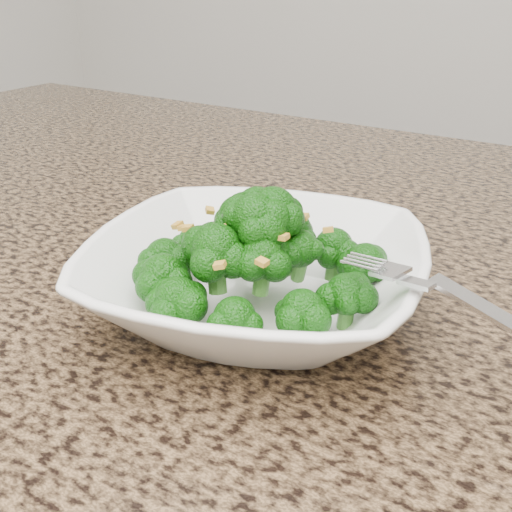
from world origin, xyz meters
The scene contains 5 objects.
granite_counter centered at (0.00, 0.30, 0.89)m, with size 1.64×1.04×0.03m, color brown.
bowl centered at (0.14, 0.19, 0.93)m, with size 0.25×0.25×0.06m, color white.
broccoli_pile centered at (0.14, 0.19, 0.99)m, with size 0.22×0.22×0.06m, color #0F4D08, non-canonical shape.
garlic_topping centered at (0.14, 0.19, 1.03)m, with size 0.13×0.13×0.01m, color gold, non-canonical shape.
fork centered at (0.27, 0.18, 0.97)m, with size 0.18×0.03×0.01m, color silver, non-canonical shape.
Camera 1 is at (0.38, -0.17, 1.15)m, focal length 45.00 mm.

